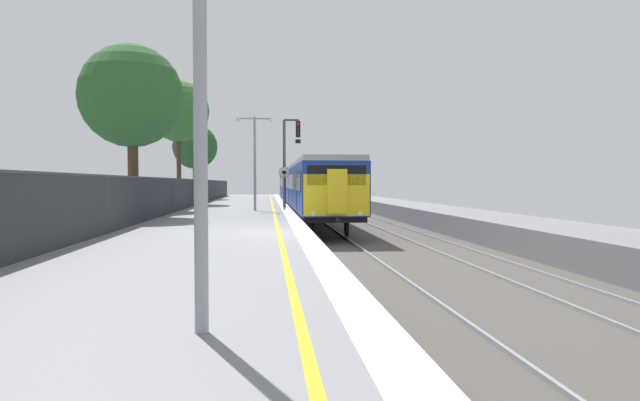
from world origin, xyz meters
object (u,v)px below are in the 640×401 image
background_tree_back (180,113)px  background_tree_right (132,99)px  commuter_train_at_platform (304,186)px  speed_limit_sign (284,182)px  platform_lamp_near (200,40)px  platform_lamp_mid (255,155)px  signal_gantry (288,153)px  background_tree_left (195,148)px  background_tree_centre (135,102)px

background_tree_back → background_tree_right: bearing=-88.9°
commuter_train_at_platform → background_tree_right: 19.05m
speed_limit_sign → platform_lamp_near: platform_lamp_near is taller
commuter_train_at_platform → platform_lamp_mid: platform_lamp_mid is taller
signal_gantry → background_tree_back: bearing=137.2°
commuter_train_at_platform → background_tree_right: size_ratio=5.20×
background_tree_left → background_tree_centre: bearing=-91.9°
background_tree_centre → platform_lamp_mid: bearing=-15.6°
platform_lamp_mid → background_tree_left: background_tree_left is taller
speed_limit_sign → background_tree_back: 13.37m
commuter_train_at_platform → platform_lamp_mid: size_ratio=7.83×
speed_limit_sign → background_tree_back: size_ratio=0.27×
commuter_train_at_platform → speed_limit_sign: 11.03m
background_tree_left → background_tree_right: size_ratio=0.91×
speed_limit_sign → background_tree_left: background_tree_left is taller
background_tree_left → platform_lamp_mid: bearing=-74.8°
commuter_train_at_platform → platform_lamp_near: 36.44m
background_tree_left → background_tree_centre: 20.50m
commuter_train_at_platform → signal_gantry: bearing=-100.8°
signal_gantry → platform_lamp_mid: bearing=-118.1°
speed_limit_sign → background_tree_back: bearing=125.7°
platform_lamp_near → background_tree_right: bearing=105.0°
speed_limit_sign → background_tree_back: (-7.23, 10.06, 5.04)m
commuter_train_at_platform → speed_limit_sign: commuter_train_at_platform is taller
platform_lamp_mid → commuter_train_at_platform: bearing=73.3°
background_tree_right → commuter_train_at_platform: bearing=61.9°
signal_gantry → platform_lamp_mid: size_ratio=1.06×
platform_lamp_near → background_tree_left: background_tree_left is taller
signal_gantry → background_tree_right: background_tree_right is taller
background_tree_left → platform_lamp_near: bearing=-82.7°
platform_lamp_mid → speed_limit_sign: bearing=22.1°
platform_lamp_near → background_tree_back: background_tree_back is taller
commuter_train_at_platform → signal_gantry: signal_gantry is taller
background_tree_right → background_tree_back: (-0.30, 15.62, 1.31)m
signal_gantry → background_tree_back: size_ratio=0.61×
platform_lamp_near → platform_lamp_mid: size_ratio=0.96×
platform_lamp_mid → background_tree_back: background_tree_back is taller
background_tree_left → background_tree_right: background_tree_right is taller
background_tree_centre → background_tree_back: size_ratio=0.96×
speed_limit_sign → platform_lamp_near: size_ratio=0.49×
speed_limit_sign → commuter_train_at_platform: bearing=80.4°
signal_gantry → platform_lamp_mid: (-1.97, -3.69, -0.32)m
signal_gantry → platform_lamp_near: signal_gantry is taller
background_tree_back → background_tree_centre: bearing=-97.4°
signal_gantry → background_tree_right: size_ratio=0.71×
signal_gantry → background_tree_right: (-7.29, -8.60, 1.90)m
platform_lamp_near → background_tree_centre: background_tree_centre is taller
commuter_train_at_platform → background_tree_left: (-9.53, 10.80, 3.50)m
platform_lamp_mid → background_tree_right: bearing=-137.3°
background_tree_left → background_tree_back: size_ratio=0.78×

